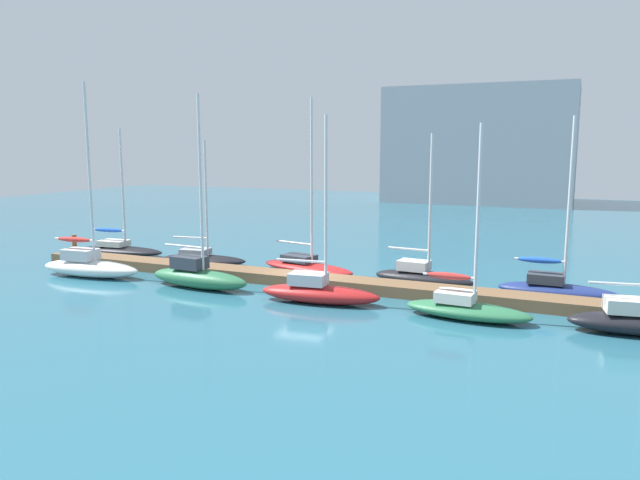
# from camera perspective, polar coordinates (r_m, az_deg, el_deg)

# --- Properties ---
(ground_plane) EXTENTS (120.00, 120.00, 0.00)m
(ground_plane) POSITION_cam_1_polar(r_m,az_deg,el_deg) (30.09, -1.53, -4.31)
(ground_plane) COLOR #286075
(dock_pier) EXTENTS (32.72, 1.61, 0.54)m
(dock_pier) POSITION_cam_1_polar(r_m,az_deg,el_deg) (30.03, -1.53, -3.81)
(dock_pier) COLOR brown
(dock_pier) RESTS_ON ground_plane
(dock_piling_near_end) EXTENTS (0.28, 0.28, 1.52)m
(dock_piling_near_end) POSITION_cam_1_polar(r_m,az_deg,el_deg) (39.80, -22.39, -0.61)
(dock_piling_near_end) COLOR brown
(dock_piling_near_end) RESTS_ON ground_plane
(sailboat_0) EXTENTS (6.01, 2.22, 7.98)m
(sailboat_0) POSITION_cam_1_polar(r_m,az_deg,el_deg) (40.26, -18.52, -0.72)
(sailboat_0) COLOR black
(sailboat_0) RESTS_ON ground_plane
(sailboat_1) EXTENTS (5.98, 2.14, 10.16)m
(sailboat_1) POSITION_cam_1_polar(r_m,az_deg,el_deg) (34.14, -21.22, -2.20)
(sailboat_1) COLOR white
(sailboat_1) RESTS_ON ground_plane
(sailboat_2) EXTENTS (5.46, 2.43, 7.24)m
(sailboat_2) POSITION_cam_1_polar(r_m,az_deg,el_deg) (35.86, -11.13, -1.65)
(sailboat_2) COLOR black
(sailboat_2) RESTS_ON ground_plane
(sailboat_3) EXTENTS (5.65, 1.84, 9.34)m
(sailboat_3) POSITION_cam_1_polar(r_m,az_deg,el_deg) (29.95, -11.60, -3.30)
(sailboat_3) COLOR #2D7047
(sailboat_3) RESTS_ON ground_plane
(sailboat_4) EXTENTS (6.09, 2.90, 9.44)m
(sailboat_4) POSITION_cam_1_polar(r_m,az_deg,el_deg) (32.84, -1.30, -2.35)
(sailboat_4) COLOR #B21E1E
(sailboat_4) RESTS_ON ground_plane
(sailboat_5) EXTENTS (5.61, 2.09, 8.23)m
(sailboat_5) POSITION_cam_1_polar(r_m,az_deg,el_deg) (26.58, -0.15, -4.86)
(sailboat_5) COLOR #B21E1E
(sailboat_5) RESTS_ON ground_plane
(sailboat_6) EXTENTS (5.17, 1.89, 7.53)m
(sailboat_6) POSITION_cam_1_polar(r_m,az_deg,el_deg) (30.18, 9.74, -3.38)
(sailboat_6) COLOR black
(sailboat_6) RESTS_ON ground_plane
(sailboat_7) EXTENTS (5.16, 1.96, 7.79)m
(sailboat_7) POSITION_cam_1_polar(r_m,az_deg,el_deg) (24.92, 13.75, -6.19)
(sailboat_7) COLOR #2D7047
(sailboat_7) RESTS_ON ground_plane
(sailboat_8) EXTENTS (5.28, 1.64, 8.22)m
(sailboat_8) POSITION_cam_1_polar(r_m,az_deg,el_deg) (29.43, 21.59, -4.19)
(sailboat_8) COLOR navy
(sailboat_8) RESTS_ON ground_plane
(sailboat_9) EXTENTS (5.32, 2.31, 8.12)m
(sailboat_9) POSITION_cam_1_polar(r_m,az_deg,el_deg) (25.17, 28.24, -6.74)
(sailboat_9) COLOR black
(sailboat_9) RESTS_ON ground_plane
(harbor_building_distant) EXTENTS (22.12, 13.38, 13.97)m
(harbor_building_distant) POSITION_cam_1_polar(r_m,az_deg,el_deg) (78.12, 15.15, 8.71)
(harbor_building_distant) COLOR #9399A3
(harbor_building_distant) RESTS_ON ground_plane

